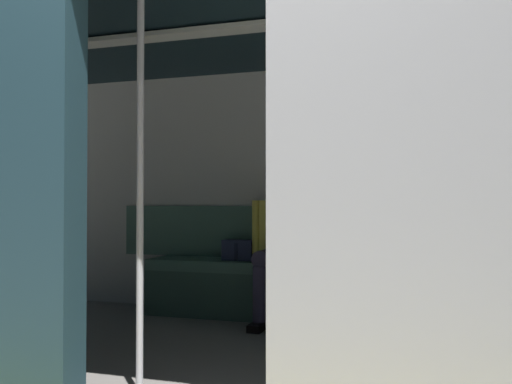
% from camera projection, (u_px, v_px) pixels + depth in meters
% --- Properties ---
extents(train_car, '(6.40, 2.89, 2.23)m').
position_uv_depth(train_car, '(255.00, 117.00, 3.49)').
color(train_car, '#ADAFB5').
rests_on(train_car, ground_plane).
extents(bench_seat, '(2.68, 0.44, 0.47)m').
position_uv_depth(bench_seat, '(303.00, 277.00, 4.51)').
color(bench_seat, '#4C7566').
rests_on(bench_seat, ground_plane).
extents(person_seated, '(0.55, 0.67, 1.20)m').
position_uv_depth(person_seated, '(283.00, 236.00, 4.52)').
color(person_seated, '#D8CC4C').
rests_on(person_seated, ground_plane).
extents(handbag, '(0.26, 0.15, 0.17)m').
position_uv_depth(handbag, '(239.00, 250.00, 4.72)').
color(handbag, '#262D4C').
rests_on(handbag, bench_seat).
extents(book, '(0.21, 0.25, 0.03)m').
position_uv_depth(book, '(333.00, 261.00, 4.53)').
color(book, '#B22D2D').
rests_on(book, bench_seat).
extents(grab_pole_door, '(0.04, 0.04, 2.09)m').
position_uv_depth(grab_pole_door, '(140.00, 185.00, 2.79)').
color(grab_pole_door, silver).
rests_on(grab_pole_door, ground_plane).
extents(grab_pole_far, '(0.04, 0.04, 2.09)m').
position_uv_depth(grab_pole_far, '(291.00, 184.00, 2.64)').
color(grab_pole_far, silver).
rests_on(grab_pole_far, ground_plane).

